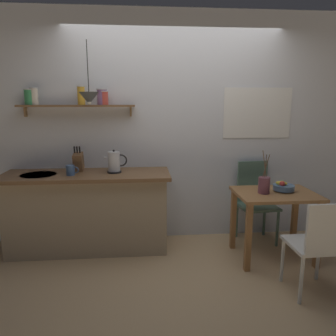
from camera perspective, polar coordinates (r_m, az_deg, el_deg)
The scene contains 13 objects.
ground_plane at distance 3.64m, azimuth 1.98°, elevation -15.61°, with size 14.00×14.00×0.00m, color tan.
back_wall at distance 3.92m, azimuth 3.95°, elevation 6.99°, with size 6.80×0.11×2.70m.
kitchen_counter at distance 3.78m, azimuth -13.95°, elevation -7.41°, with size 1.83×0.63×0.90m.
wall_shelf at distance 3.78m, azimuth -16.39°, elevation 11.44°, with size 1.28×0.20×0.34m.
dining_table at distance 3.61m, azimuth 18.42°, elevation -6.32°, with size 0.83×0.62×0.73m.
dining_chair_near at distance 3.07m, azimuth 25.07°, elevation -11.96°, with size 0.42×0.42×0.87m.
dining_chair_far at distance 4.05m, azimuth 15.17°, elevation -5.08°, with size 0.46×0.43×0.96m.
fruit_bowl at distance 3.63m, azimuth 19.80°, elevation -3.15°, with size 0.22×0.22×0.12m.
twig_vase at distance 3.48m, azimuth 16.68°, elevation -2.88°, with size 0.12×0.12×0.45m.
electric_kettle at distance 3.60m, azimuth -9.50°, elevation 1.02°, with size 0.25×0.16×0.26m.
knife_block at distance 3.75m, azimuth -15.63°, elevation 1.12°, with size 0.10×0.18×0.29m.
coffee_mug_by_sink at distance 3.58m, azimuth -16.89°, elevation -0.39°, with size 0.13×0.09×0.11m.
pendant_lamp at distance 3.48m, azimuth -13.84°, elevation 11.97°, with size 0.21×0.21×0.64m.
Camera 1 is at (-0.40, -3.21, 1.66)m, focal length 34.33 mm.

